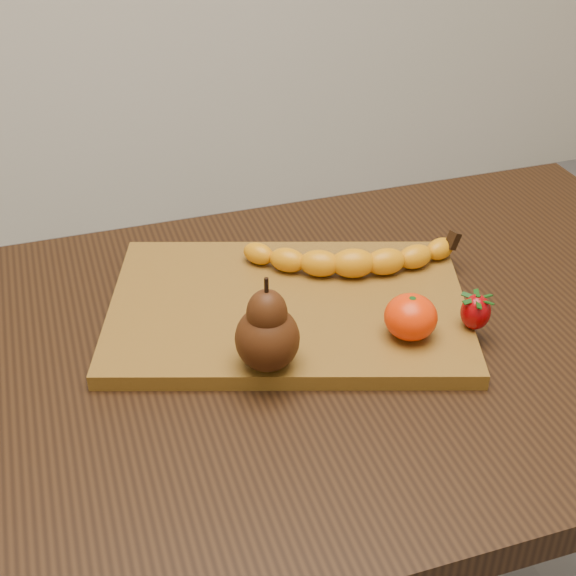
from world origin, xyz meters
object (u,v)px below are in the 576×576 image
object	(u,v)px
cutting_board	(288,308)
pear	(267,324)
mandarin	(411,317)
table	(369,386)

from	to	relation	value
cutting_board	pear	world-z (taller)	pear
pear	mandarin	bearing A→B (deg)	-0.02
table	pear	distance (m)	0.24
table	pear	xyz separation A→B (m)	(-0.16, -0.06, 0.17)
table	mandarin	xyz separation A→B (m)	(0.02, -0.06, 0.14)
table	mandarin	bearing A→B (deg)	-69.43
table	cutting_board	size ratio (longest dim) A/B	2.22
cutting_board	mandarin	world-z (taller)	mandarin
mandarin	table	bearing A→B (deg)	110.57
pear	cutting_board	bearing A→B (deg)	61.62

